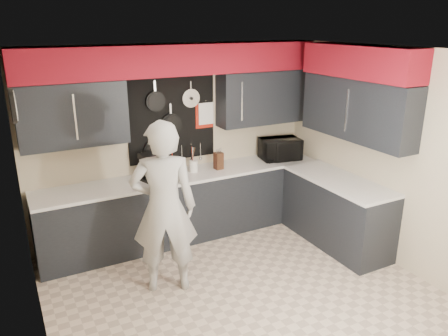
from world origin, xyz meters
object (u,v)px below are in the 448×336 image
knife_block (219,161)px  coffee_maker (149,166)px  microwave (280,149)px  utensil_crock (193,166)px  person (164,208)px

knife_block → coffee_maker: size_ratio=0.66×
microwave → utensil_crock: size_ratio=3.65×
microwave → knife_block: bearing=-170.4°
microwave → utensil_crock: (-1.36, 0.08, -0.08)m
person → utensil_crock: bearing=-107.9°
knife_block → coffee_maker: coffee_maker is taller
knife_block → coffee_maker: bearing=174.9°
utensil_crock → coffee_maker: 0.65m
microwave → coffee_maker: 1.99m
utensil_crock → coffee_maker: (-0.64, -0.05, 0.11)m
knife_block → utensil_crock: size_ratio=1.53×
knife_block → utensil_crock: bearing=165.2°
coffee_maker → person: bearing=-117.5°
microwave → utensil_crock: microwave is taller
person → microwave: bearing=-136.0°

